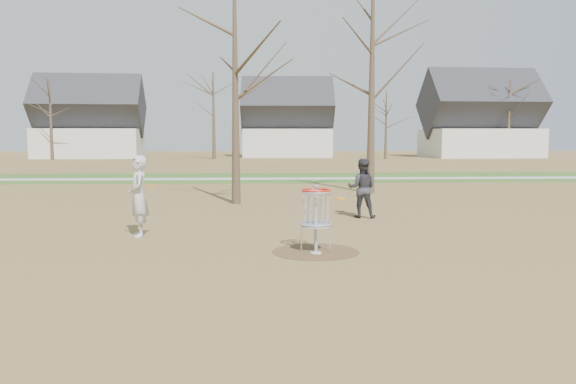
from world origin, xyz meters
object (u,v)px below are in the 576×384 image
object	(u,v)px
player_throwing	(362,188)
disc_grounded	(316,253)
player_standing	(138,196)
disc_golf_basket	(316,208)

from	to	relation	value
player_throwing	disc_grounded	size ratio (longest dim) A/B	7.90
player_standing	disc_grounded	distance (m)	4.69
disc_grounded	disc_golf_basket	xyz separation A→B (m)	(0.01, 0.18, 0.89)
player_throwing	disc_grounded	xyz separation A→B (m)	(-1.84, -5.02, -0.85)
player_standing	player_throwing	xyz separation A→B (m)	(5.87, 2.82, -0.09)
player_standing	player_throwing	world-z (taller)	player_standing
player_throwing	disc_golf_basket	distance (m)	5.17
player_throwing	disc_golf_basket	world-z (taller)	player_throwing
player_standing	disc_grounded	size ratio (longest dim) A/B	8.77
player_throwing	disc_grounded	bearing A→B (deg)	81.87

